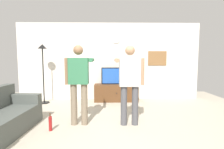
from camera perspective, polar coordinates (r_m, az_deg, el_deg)
The scene contains 10 objects.
ground_plane at distance 3.62m, azimuth -0.79°, elevation -18.70°, with size 8.40×8.40×0.00m, color #B2A893.
back_wall at distance 6.25m, azimuth -1.04°, elevation 4.27°, with size 6.40×0.10×2.70m, color silver.
tv_stand at distance 6.03m, azimuth 1.36°, elevation -5.94°, with size 1.48×0.51×0.58m.
television at distance 5.99m, azimuth 1.35°, elevation -0.45°, with size 1.00×0.07×0.57m.
wall_clock at distance 6.23m, azimuth 1.27°, elevation 11.56°, with size 0.30×0.30×0.03m, color white.
framed_picture at distance 6.44m, azimuth 14.53°, elevation 5.14°, with size 0.65×0.04×0.51m, color olive.
floor_lamp at distance 6.05m, azimuth -21.66°, elevation 4.03°, with size 0.32×0.32×1.91m.
person_standing_nearer_lamp at distance 3.89m, azimuth -10.77°, elevation -1.75°, with size 0.60×0.78×1.75m.
person_standing_nearer_couch at distance 3.83m, azimuth 5.76°, elevation -1.82°, with size 0.63×0.78×1.74m.
beverage_bottle at distance 3.89m, azimuth -19.48°, elevation -14.81°, with size 0.07×0.07×0.37m.
Camera 1 is at (-0.03, -3.30, 1.48)m, focal length 28.01 mm.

